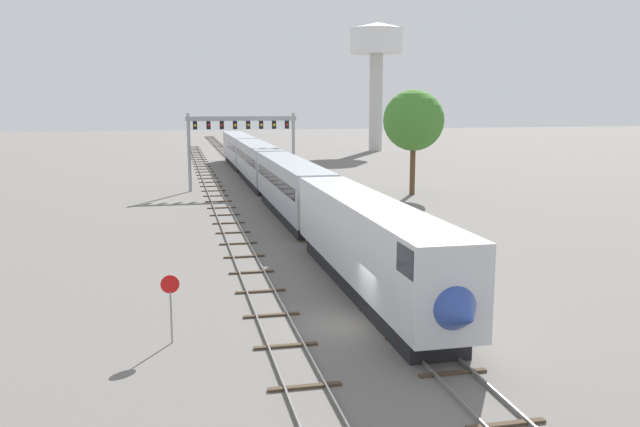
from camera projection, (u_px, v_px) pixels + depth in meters
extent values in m
plane|color=slate|center=(356.00, 325.00, 29.63)|extent=(400.00, 400.00, 0.00)
cube|color=slate|center=(244.00, 176.00, 87.66)|extent=(0.07, 200.00, 0.16)
cube|color=slate|center=(255.00, 175.00, 87.96)|extent=(0.07, 200.00, 0.16)
cube|color=#473828|center=(506.00, 424.00, 20.42)|extent=(2.60, 0.24, 0.10)
cube|color=#473828|center=(453.00, 373.00, 24.27)|extent=(2.60, 0.24, 0.10)
cube|color=#473828|center=(414.00, 336.00, 28.12)|extent=(2.60, 0.24, 0.10)
cube|color=#473828|center=(385.00, 307.00, 31.97)|extent=(2.60, 0.24, 0.10)
cube|color=#473828|center=(362.00, 285.00, 35.83)|extent=(2.60, 0.24, 0.10)
cube|color=#473828|center=(344.00, 267.00, 39.68)|extent=(2.60, 0.24, 0.10)
cube|color=#473828|center=(328.00, 252.00, 43.53)|extent=(2.60, 0.24, 0.10)
cube|color=#473828|center=(316.00, 240.00, 47.38)|extent=(2.60, 0.24, 0.10)
cube|color=#473828|center=(305.00, 230.00, 51.23)|extent=(2.60, 0.24, 0.10)
cube|color=#473828|center=(295.00, 220.00, 55.08)|extent=(2.60, 0.24, 0.10)
cube|color=#473828|center=(287.00, 213.00, 58.93)|extent=(2.60, 0.24, 0.10)
cube|color=#473828|center=(280.00, 206.00, 62.78)|extent=(2.60, 0.24, 0.10)
cube|color=#473828|center=(274.00, 200.00, 66.63)|extent=(2.60, 0.24, 0.10)
cube|color=#473828|center=(268.00, 194.00, 70.48)|extent=(2.60, 0.24, 0.10)
cube|color=#473828|center=(263.00, 189.00, 74.34)|extent=(2.60, 0.24, 0.10)
cube|color=#473828|center=(259.00, 185.00, 78.19)|extent=(2.60, 0.24, 0.10)
cube|color=#473828|center=(255.00, 181.00, 82.04)|extent=(2.60, 0.24, 0.10)
cube|color=#473828|center=(251.00, 177.00, 85.89)|extent=(2.60, 0.24, 0.10)
cube|color=#473828|center=(248.00, 174.00, 89.74)|extent=(2.60, 0.24, 0.10)
cube|color=#473828|center=(244.00, 171.00, 93.59)|extent=(2.60, 0.24, 0.10)
cube|color=#473828|center=(242.00, 168.00, 97.44)|extent=(2.60, 0.24, 0.10)
cube|color=#473828|center=(239.00, 166.00, 101.29)|extent=(2.60, 0.24, 0.10)
cube|color=#473828|center=(236.00, 163.00, 105.14)|extent=(2.60, 0.24, 0.10)
cube|color=#473828|center=(234.00, 161.00, 108.99)|extent=(2.60, 0.24, 0.10)
cube|color=#473828|center=(232.00, 159.00, 112.85)|extent=(2.60, 0.24, 0.10)
cube|color=#473828|center=(230.00, 157.00, 116.70)|extent=(2.60, 0.24, 0.10)
cube|color=#473828|center=(228.00, 155.00, 120.55)|extent=(2.60, 0.24, 0.10)
cube|color=#473828|center=(226.00, 154.00, 124.40)|extent=(2.60, 0.24, 0.10)
cube|color=#473828|center=(225.00, 152.00, 128.25)|extent=(2.60, 0.24, 0.10)
cube|color=#473828|center=(223.00, 150.00, 132.10)|extent=(2.60, 0.24, 0.10)
cube|color=#473828|center=(222.00, 149.00, 135.95)|extent=(2.60, 0.24, 0.10)
cube|color=#473828|center=(220.00, 148.00, 139.80)|extent=(2.60, 0.24, 0.10)
cube|color=#473828|center=(219.00, 146.00, 143.65)|extent=(2.60, 0.24, 0.10)
cube|color=#473828|center=(218.00, 145.00, 147.50)|extent=(2.60, 0.24, 0.10)
cube|color=#473828|center=(217.00, 144.00, 151.36)|extent=(2.60, 0.24, 0.10)
cube|color=#473828|center=(215.00, 143.00, 155.21)|extent=(2.60, 0.24, 0.10)
cube|color=#473828|center=(214.00, 142.00, 159.06)|extent=(2.60, 0.24, 0.10)
cube|color=#473828|center=(213.00, 141.00, 162.91)|extent=(2.60, 0.24, 0.10)
cube|color=#473828|center=(212.00, 140.00, 166.76)|extent=(2.60, 0.24, 0.10)
cube|color=#473828|center=(211.00, 139.00, 170.61)|extent=(2.60, 0.24, 0.10)
cube|color=#473828|center=(211.00, 138.00, 174.46)|extent=(2.60, 0.24, 0.10)
cube|color=#473828|center=(210.00, 137.00, 178.31)|extent=(2.60, 0.24, 0.10)
cube|color=#473828|center=(209.00, 137.00, 182.16)|extent=(2.60, 0.24, 0.10)
cube|color=slate|center=(210.00, 198.00, 67.24)|extent=(0.07, 160.00, 0.16)
cube|color=slate|center=(224.00, 198.00, 67.54)|extent=(0.07, 160.00, 0.16)
cube|color=#473828|center=(305.00, 387.00, 23.11)|extent=(2.60, 0.24, 0.10)
cube|color=#473828|center=(286.00, 346.00, 26.96)|extent=(2.60, 0.24, 0.10)
cube|color=#473828|center=(272.00, 315.00, 30.81)|extent=(2.60, 0.24, 0.10)
cube|color=#473828|center=(260.00, 291.00, 34.66)|extent=(2.60, 0.24, 0.10)
cube|color=#473828|center=(252.00, 272.00, 38.51)|extent=(2.60, 0.24, 0.10)
cube|color=#473828|center=(244.00, 257.00, 42.36)|extent=(2.60, 0.24, 0.10)
cube|color=#473828|center=(238.00, 244.00, 46.21)|extent=(2.60, 0.24, 0.10)
cube|color=#473828|center=(233.00, 233.00, 50.06)|extent=(2.60, 0.24, 0.10)
cube|color=#473828|center=(229.00, 223.00, 53.91)|extent=(2.60, 0.24, 0.10)
cube|color=#473828|center=(225.00, 215.00, 57.77)|extent=(2.60, 0.24, 0.10)
cube|color=#473828|center=(222.00, 208.00, 61.62)|extent=(2.60, 0.24, 0.10)
cube|color=#473828|center=(219.00, 201.00, 65.47)|extent=(2.60, 0.24, 0.10)
cube|color=#473828|center=(216.00, 196.00, 69.32)|extent=(2.60, 0.24, 0.10)
cube|color=#473828|center=(214.00, 191.00, 73.17)|extent=(2.60, 0.24, 0.10)
cube|color=#473828|center=(212.00, 186.00, 77.02)|extent=(2.60, 0.24, 0.10)
cube|color=#473828|center=(210.00, 182.00, 80.87)|extent=(2.60, 0.24, 0.10)
cube|color=#473828|center=(208.00, 178.00, 84.72)|extent=(2.60, 0.24, 0.10)
cube|color=#473828|center=(206.00, 175.00, 88.57)|extent=(2.60, 0.24, 0.10)
cube|color=#473828|center=(205.00, 172.00, 92.42)|extent=(2.60, 0.24, 0.10)
cube|color=#473828|center=(203.00, 169.00, 96.28)|extent=(2.60, 0.24, 0.10)
cube|color=#473828|center=(202.00, 166.00, 100.13)|extent=(2.60, 0.24, 0.10)
cube|color=#473828|center=(201.00, 164.00, 103.98)|extent=(2.60, 0.24, 0.10)
cube|color=#473828|center=(200.00, 162.00, 107.83)|extent=(2.60, 0.24, 0.10)
cube|color=#473828|center=(199.00, 160.00, 111.68)|extent=(2.60, 0.24, 0.10)
cube|color=#473828|center=(198.00, 158.00, 115.53)|extent=(2.60, 0.24, 0.10)
cube|color=#473828|center=(197.00, 156.00, 119.38)|extent=(2.60, 0.24, 0.10)
cube|color=#473828|center=(196.00, 154.00, 123.23)|extent=(2.60, 0.24, 0.10)
cube|color=#473828|center=(196.00, 152.00, 127.08)|extent=(2.60, 0.24, 0.10)
cube|color=#473828|center=(195.00, 151.00, 130.93)|extent=(2.60, 0.24, 0.10)
cube|color=#473828|center=(194.00, 149.00, 134.79)|extent=(2.60, 0.24, 0.10)
cube|color=#473828|center=(194.00, 148.00, 138.64)|extent=(2.60, 0.24, 0.10)
cube|color=#473828|center=(193.00, 147.00, 142.49)|extent=(2.60, 0.24, 0.10)
cube|color=silver|center=(368.00, 237.00, 34.35)|extent=(3.00, 21.92, 3.80)
cone|color=#2D479E|center=(457.00, 310.00, 23.67)|extent=(2.88, 2.60, 2.88)
cube|color=black|center=(443.00, 259.00, 24.76)|extent=(3.04, 1.80, 1.10)
cube|color=black|center=(368.00, 282.00, 34.75)|extent=(2.52, 19.73, 1.00)
cube|color=#9EA3AD|center=(291.00, 184.00, 56.42)|extent=(3.00, 21.92, 3.80)
cube|color=black|center=(291.00, 179.00, 56.35)|extent=(3.04, 20.17, 0.90)
cube|color=black|center=(291.00, 211.00, 56.82)|extent=(2.52, 19.73, 1.00)
cube|color=#9EA3AD|center=(258.00, 160.00, 78.49)|extent=(3.00, 21.92, 3.80)
cube|color=black|center=(258.00, 157.00, 78.42)|extent=(3.04, 20.17, 0.90)
cube|color=black|center=(258.00, 180.00, 78.89)|extent=(2.52, 19.73, 1.00)
cube|color=#9EA3AD|center=(239.00, 147.00, 100.56)|extent=(3.00, 21.92, 3.80)
cube|color=black|center=(239.00, 144.00, 100.49)|extent=(3.04, 20.17, 0.90)
cube|color=black|center=(239.00, 163.00, 100.96)|extent=(2.52, 19.73, 1.00)
cylinder|color=#999BA0|center=(189.00, 153.00, 72.21)|extent=(0.36, 0.36, 8.50)
cylinder|color=#999BA0|center=(293.00, 151.00, 74.65)|extent=(0.36, 0.36, 8.50)
cube|color=#999BA0|center=(242.00, 119.00, 72.82)|extent=(12.10, 0.36, 0.50)
cube|color=black|center=(195.00, 125.00, 71.92)|extent=(0.44, 0.32, 0.90)
sphere|color=yellow|center=(195.00, 125.00, 71.74)|extent=(0.28, 0.28, 0.28)
cube|color=black|center=(208.00, 125.00, 72.23)|extent=(0.44, 0.32, 0.90)
sphere|color=red|center=(209.00, 125.00, 72.04)|extent=(0.28, 0.28, 0.28)
cube|color=black|center=(222.00, 125.00, 72.53)|extent=(0.44, 0.32, 0.90)
sphere|color=red|center=(222.00, 125.00, 72.35)|extent=(0.28, 0.28, 0.28)
cube|color=black|center=(235.00, 125.00, 72.83)|extent=(0.44, 0.32, 0.90)
sphere|color=yellow|center=(235.00, 125.00, 72.65)|extent=(0.28, 0.28, 0.28)
cube|color=black|center=(248.00, 125.00, 73.14)|extent=(0.44, 0.32, 0.90)
sphere|color=yellow|center=(248.00, 125.00, 72.96)|extent=(0.28, 0.28, 0.28)
cube|color=black|center=(261.00, 125.00, 73.44)|extent=(0.44, 0.32, 0.90)
sphere|color=yellow|center=(261.00, 125.00, 73.26)|extent=(0.28, 0.28, 0.28)
cube|color=black|center=(274.00, 125.00, 73.75)|extent=(0.44, 0.32, 0.90)
sphere|color=yellow|center=(274.00, 125.00, 73.57)|extent=(0.28, 0.28, 0.28)
cube|color=black|center=(287.00, 125.00, 74.05)|extent=(0.44, 0.32, 0.90)
sphere|color=red|center=(287.00, 125.00, 73.87)|extent=(0.28, 0.28, 0.28)
cylinder|color=beige|center=(376.00, 103.00, 130.27)|extent=(2.60, 2.60, 18.78)
cylinder|color=white|center=(377.00, 41.00, 128.30)|extent=(10.22, 10.22, 4.66)
cone|color=white|center=(377.00, 25.00, 127.81)|extent=(10.42, 10.42, 1.20)
cylinder|color=gray|center=(171.00, 317.00, 27.25)|extent=(0.08, 0.08, 2.20)
cylinder|color=red|center=(170.00, 284.00, 26.99)|extent=(0.76, 0.03, 0.76)
cylinder|color=brown|center=(413.00, 168.00, 70.15)|extent=(0.56, 0.56, 5.59)
sphere|color=#427F2D|center=(414.00, 120.00, 69.31)|extent=(6.36, 6.36, 6.36)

